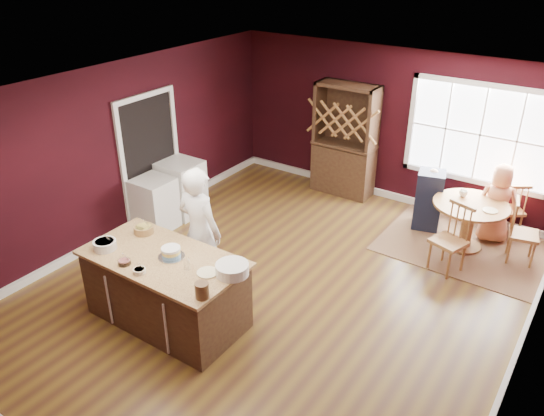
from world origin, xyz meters
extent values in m
plane|color=brown|center=(0.00, 0.00, 0.00)|extent=(7.00, 7.00, 0.00)
plane|color=white|center=(0.00, 0.00, 2.70)|extent=(7.00, 7.00, 0.00)
plane|color=black|center=(0.00, 3.50, 1.35)|extent=(6.00, 0.00, 6.00)
plane|color=black|center=(0.00, -3.50, 1.35)|extent=(6.00, 0.00, 6.00)
plane|color=black|center=(-3.00, 0.00, 1.35)|extent=(0.00, 7.00, 7.00)
plane|color=black|center=(3.00, 0.00, 1.35)|extent=(0.00, 7.00, 7.00)
cube|color=#381E17|center=(-0.81, -1.34, 0.41)|extent=(1.91, 0.96, 0.83)
cube|color=#E5C776|center=(-0.81, -1.34, 0.90)|extent=(1.99, 1.04, 0.04)
cylinder|color=brown|center=(1.76, 2.50, 0.02)|extent=(0.52, 0.52, 0.04)
cylinder|color=brown|center=(1.76, 2.50, 0.35)|extent=(0.19, 0.19, 0.67)
cylinder|color=brown|center=(1.76, 2.50, 0.73)|extent=(1.11, 1.11, 0.04)
imported|color=white|center=(-0.87, -0.60, 0.90)|extent=(0.66, 0.44, 1.79)
cylinder|color=white|center=(-1.52, -1.59, 0.97)|extent=(0.28, 0.28, 0.11)
cylinder|color=olive|center=(-1.42, -1.05, 0.97)|extent=(0.25, 0.25, 0.09)
cylinder|color=white|center=(-1.06, -1.70, 0.95)|extent=(0.15, 0.15, 0.06)
cylinder|color=beige|center=(-0.79, -1.72, 0.95)|extent=(0.14, 0.14, 0.05)
cylinder|color=white|center=(-0.39, -1.36, 0.99)|extent=(0.07, 0.07, 0.15)
cylinder|color=beige|center=(-0.15, -1.30, 0.93)|extent=(0.25, 0.25, 0.02)
cylinder|color=silver|center=(0.09, -1.15, 0.98)|extent=(0.38, 0.38, 0.13)
cylinder|color=#442C1D|center=(0.10, -1.67, 1.01)|extent=(0.15, 0.15, 0.18)
cube|color=brown|center=(1.76, 2.50, 0.01)|extent=(2.44, 1.90, 0.01)
imported|color=tan|center=(2.04, 2.97, 0.64)|extent=(0.72, 0.58, 1.27)
cylinder|color=beige|center=(2.05, 2.41, 0.76)|extent=(0.22, 0.22, 0.02)
imported|color=white|center=(1.57, 2.68, 0.80)|extent=(0.16, 0.16, 0.10)
cube|color=black|center=(-0.74, 3.22, 1.02)|extent=(1.12, 0.47, 2.05)
cube|color=white|center=(-2.64, 0.28, 0.43)|extent=(0.59, 0.57, 0.86)
cube|color=white|center=(-2.64, 0.92, 0.47)|extent=(0.65, 0.63, 0.94)
camera|label=1|loc=(3.24, -5.01, 4.31)|focal=35.00mm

